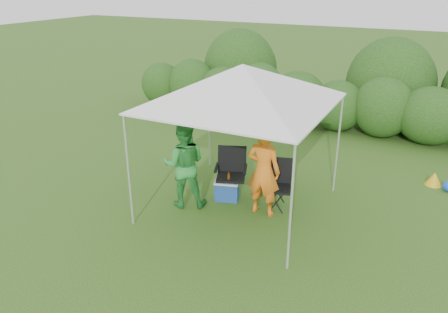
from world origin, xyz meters
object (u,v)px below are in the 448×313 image
at_px(canopy, 242,85).
at_px(man, 264,171).
at_px(chair_right, 278,180).
at_px(cooler, 227,190).
at_px(chair_left, 231,169).
at_px(woman, 184,164).

relative_size(canopy, man, 1.76).
xyz_separation_m(canopy, chair_right, (0.64, 0.37, -1.92)).
height_order(chair_right, cooler, chair_right).
bearing_deg(chair_left, man, -45.89).
relative_size(chair_left, cooler, 1.79).
xyz_separation_m(man, woman, (-1.50, -0.38, -0.01)).
height_order(chair_right, chair_left, chair_left).
xyz_separation_m(canopy, woman, (-1.02, -0.43, -1.59)).
bearing_deg(woman, canopy, 176.64).
bearing_deg(chair_left, chair_right, -20.06).
distance_m(canopy, cooler, 2.29).
bearing_deg(chair_right, man, -125.51).
bearing_deg(man, canopy, -5.36).
relative_size(canopy, woman, 1.77).
xyz_separation_m(chair_right, chair_left, (-1.02, -0.01, 0.04)).
bearing_deg(canopy, chair_left, 136.34).
relative_size(canopy, chair_right, 3.21).
bearing_deg(cooler, man, -29.84).
xyz_separation_m(chair_right, cooler, (-1.01, -0.22, -0.34)).
distance_m(canopy, man, 1.65).
distance_m(canopy, chair_left, 1.95).
height_order(canopy, cooler, canopy).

